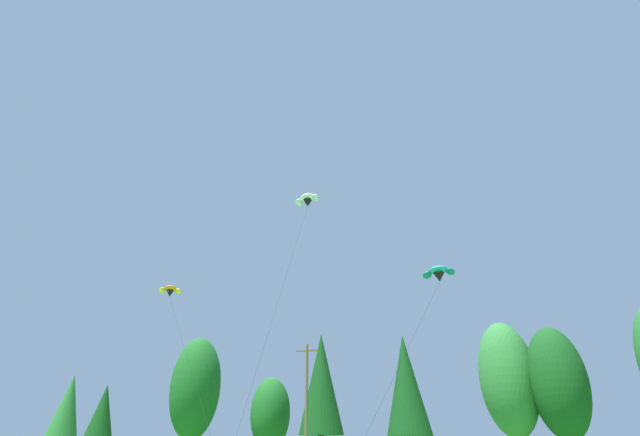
{
  "coord_description": "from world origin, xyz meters",
  "views": [
    {
      "loc": [
        7.57,
        -0.54,
        2.5
      ],
      "look_at": [
        1.96,
        22.85,
        14.58
      ],
      "focal_mm": 25.66,
      "sensor_mm": 36.0,
      "label": 1
    }
  ],
  "objects_px": {
    "parafoil_kite_high_orange": "(170,291)",
    "parafoil_kite_mid_teal": "(439,274)",
    "utility_pole": "(306,405)",
    "parafoil_kite_far_white": "(307,200)"
  },
  "relations": [
    {
      "from": "parafoil_kite_mid_teal",
      "to": "utility_pole",
      "type": "bearing_deg",
      "value": 141.18
    },
    {
      "from": "parafoil_kite_high_orange",
      "to": "parafoil_kite_mid_teal",
      "type": "bearing_deg",
      "value": -10.33
    },
    {
      "from": "utility_pole",
      "to": "parafoil_kite_far_white",
      "type": "relative_size",
      "value": 0.54
    },
    {
      "from": "utility_pole",
      "to": "parafoil_kite_far_white",
      "type": "distance_m",
      "value": 19.07
    },
    {
      "from": "parafoil_kite_far_white",
      "to": "parafoil_kite_mid_teal",
      "type": "bearing_deg",
      "value": -0.59
    },
    {
      "from": "parafoil_kite_mid_teal",
      "to": "parafoil_kite_far_white",
      "type": "height_order",
      "value": "parafoil_kite_far_white"
    },
    {
      "from": "utility_pole",
      "to": "parafoil_kite_high_orange",
      "type": "distance_m",
      "value": 16.94
    },
    {
      "from": "parafoil_kite_high_orange",
      "to": "parafoil_kite_far_white",
      "type": "height_order",
      "value": "parafoil_kite_far_white"
    },
    {
      "from": "parafoil_kite_high_orange",
      "to": "parafoil_kite_mid_teal",
      "type": "relative_size",
      "value": 1.23
    },
    {
      "from": "parafoil_kite_far_white",
      "to": "parafoil_kite_high_orange",
      "type": "bearing_deg",
      "value": 163.23
    }
  ]
}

